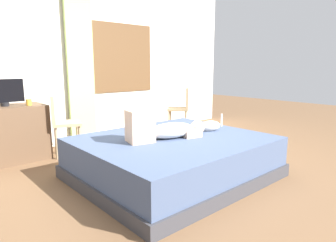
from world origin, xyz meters
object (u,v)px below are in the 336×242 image
chair_by_desk (61,120)px  bed (173,157)px  person_lying (164,129)px  tv_monitor (4,92)px  chair_spare (182,106)px  desk (9,134)px  cup (29,102)px  cat (209,126)px

chair_by_desk → bed: bearing=-69.2°
person_lying → tv_monitor: (-1.14, 1.84, 0.35)m
bed → chair_spare: chair_spare is taller
person_lying → chair_by_desk: chair_by_desk is taller
desk → tv_monitor: size_ratio=1.87×
bed → cup: bearing=119.2°
desk → chair_by_desk: bearing=-20.7°
person_lying → chair_spare: chair_spare is taller
chair_by_desk → cup: bearing=160.3°
person_lying → tv_monitor: 2.19m
cat → person_lying: bearing=173.9°
cat → tv_monitor: bearing=133.5°
desk → cup: (0.25, -0.10, 0.41)m
tv_monitor → chair_by_desk: bearing=-20.2°
chair_spare → chair_by_desk: bearing=178.0°
desk → chair_spare: chair_spare is taller
cat → tv_monitor: tv_monitor is taller
person_lying → bed: bearing=-14.7°
chair_by_desk → chair_spare: size_ratio=1.00×
cup → chair_spare: size_ratio=0.09×
desk → chair_spare: (2.88, -0.31, 0.14)m
chair_by_desk → desk: bearing=159.3°
person_lying → chair_spare: bearing=40.9°
tv_monitor → chair_by_desk: 0.79m
chair_by_desk → chair_spare: 2.27m
person_lying → desk: size_ratio=1.04×
bed → chair_by_desk: chair_by_desk is taller
tv_monitor → chair_spare: size_ratio=0.56×
desk → cat: bearing=-46.8°
bed → cat: cat is taller
cat → chair_by_desk: size_ratio=0.38×
tv_monitor → cup: size_ratio=5.95×
bed → chair_spare: (1.65, 1.55, 0.28)m
chair_by_desk → cat: bearing=-54.8°
bed → chair_by_desk: size_ratio=2.37×
person_lying → chair_spare: 2.33m
tv_monitor → cup: 0.32m
bed → tv_monitor: size_ratio=4.25×
cup → chair_spare: chair_spare is taller
person_lying → cup: (-0.87, 1.74, 0.21)m
desk → chair_spare: 2.90m
chair_spare → desk: bearing=173.8°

